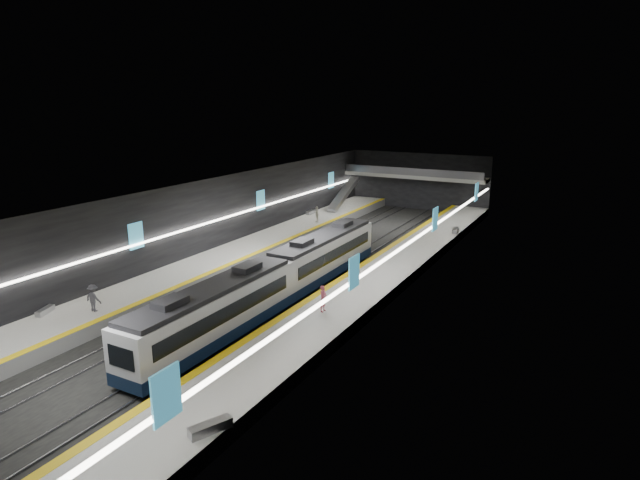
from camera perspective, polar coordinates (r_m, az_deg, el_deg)
The scene contains 25 objects.
ground at distance 47.62m, azimuth -3.22°, elevation -4.11°, with size 70.00×70.00×0.00m, color black.
ceiling at distance 45.64m, azimuth -3.36°, elevation 5.43°, with size 20.00×70.00×0.04m, color beige.
wall_left at distance 52.31m, azimuth -12.65°, elevation 1.85°, with size 0.04×70.00×8.00m, color black.
wall_right at distance 42.23m, azimuth 8.33°, elevation -1.06°, with size 0.04×70.00×8.00m, color black.
wall_back at distance 77.84m, azimuth 10.47°, elevation 6.18°, with size 20.00×0.04×8.00m, color black.
platform_left at distance 51.63m, azimuth -10.33°, elevation -2.22°, with size 5.00×70.00×1.00m, color slate.
tile_surface_left at distance 51.49m, azimuth -10.36°, elevation -1.68°, with size 5.00×70.00×0.02m, color #9E9E99.
tactile_strip_left at distance 50.18m, azimuth -8.39°, elevation -2.02°, with size 0.60×70.00×0.02m, color yellow.
platform_right at distance 44.18m, azimuth 5.11°, elevation -5.00°, with size 5.00×70.00×1.00m, color slate.
tile_surface_right at distance 44.00m, azimuth 5.13°, elevation -4.38°, with size 5.00×70.00×0.02m, color #9E9E99.
tactile_strip_right at distance 44.86m, azimuth 2.55°, elevation -3.93°, with size 0.60×70.00×0.02m, color yellow.
rails at distance 47.60m, azimuth -3.22°, elevation -4.04°, with size 6.52×70.00×0.12m.
train at distance 40.98m, azimuth -4.58°, elevation -4.09°, with size 2.69×30.04×3.60m.
ad_posters at distance 47.18m, azimuth -2.66°, elevation 1.41°, with size 19.94×53.50×2.20m.
cove_light_left at distance 52.22m, azimuth -12.47°, elevation 1.61°, with size 0.25×68.60×0.12m, color white.
cove_light_right at distance 42.35m, azimuth 8.07°, elevation -1.28°, with size 0.25×68.60×0.12m, color white.
mezzanine_bridge at distance 75.74m, azimuth 10.01°, elevation 6.76°, with size 20.00×3.00×1.50m.
escalator at distance 72.54m, azimuth 2.52°, elevation 4.91°, with size 1.20×8.00×0.60m, color #99999E.
bench_left_near at distance 42.03m, azimuth -27.27°, elevation -6.74°, with size 0.44×1.60×0.39m, color #99999E.
bench_left_far at distance 69.03m, azimuth -0.99°, elevation 2.98°, with size 0.50×1.80×0.44m, color #99999E.
bench_right_near at distance 25.81m, azimuth -11.62°, elevation -18.99°, with size 0.56×2.00×0.49m, color #99999E.
bench_right_far at distance 61.37m, azimuth 14.26°, elevation 1.02°, with size 0.56×2.01×0.49m, color #99999E.
passenger_right_a at distance 37.49m, azimuth 0.34°, elevation -6.28°, with size 0.69×0.46×1.90m, color #C5495C.
passenger_left_a at distance 64.23m, azimuth -0.32°, elevation 2.76°, with size 1.13×0.47×1.93m, color beige.
passenger_left_b at distance 40.71m, azimuth -23.02°, elevation -5.73°, with size 1.27×0.73×1.96m, color #393940.
Camera 1 is at (23.82, -38.20, 15.52)m, focal length 30.00 mm.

